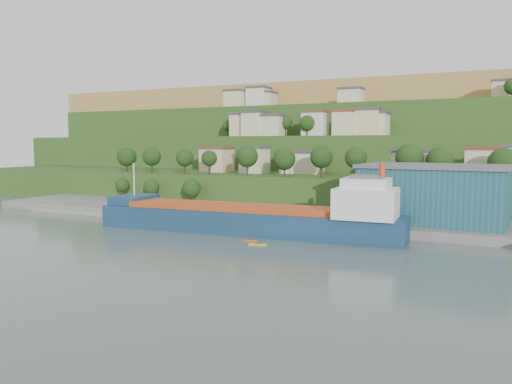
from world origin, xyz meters
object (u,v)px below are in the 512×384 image
Objects in this scene: cargo_ship_near at (255,220)px; caravan at (123,204)px; kayak_orange at (250,240)px; warehouse at (434,193)px.

cargo_ship_near is 48.27m from caravan.
cargo_ship_near is 9.21m from kayak_orange.
caravan is at bearing 148.17° from kayak_orange.
caravan is (-81.19, -7.32, -5.89)m from warehouse.
cargo_ship_near is at bearing -145.82° from warehouse.
warehouse is at bearing 32.29° from kayak_orange.
cargo_ship_near reaches higher than caravan.
cargo_ship_near reaches higher than kayak_orange.
kayak_orange is (-31.45, -27.94, -8.21)m from warehouse.
cargo_ship_near is at bearing -26.49° from caravan.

